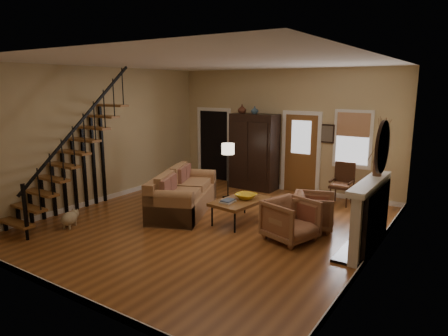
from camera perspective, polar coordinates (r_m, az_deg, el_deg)
The scene contains 15 objects.
room at distance 9.77m, azimuth 1.88°, elevation 3.73°, with size 7.00×7.33×3.30m.
staircase at distance 9.14m, azimuth -21.47°, elevation 2.97°, with size 0.94×2.80×3.20m, color brown, non-canonical shape.
fireplace at distance 7.46m, azimuth 20.38°, elevation -5.57°, with size 0.33×1.95×2.30m.
armoire at distance 11.17m, azimuth 4.34°, elevation 2.35°, with size 1.30×0.60×2.10m, color black, non-canonical shape.
vase_a at distance 11.12m, azimuth 2.59°, elevation 8.42°, with size 0.24×0.24×0.25m, color #4C2619.
vase_b at distance 10.93m, azimuth 4.41°, elevation 8.24°, with size 0.20×0.20×0.21m, color #334C60.
sofa at distance 9.21m, azimuth -5.81°, elevation -3.55°, with size 1.03×2.39×0.89m, color #9B6D46, non-canonical shape.
coffee_table at distance 8.52m, azimuth 2.32°, elevation -6.17°, with size 0.75×1.29×0.49m, color brown, non-canonical shape.
bowl at distance 8.53m, azimuth 3.15°, elevation -4.04°, with size 0.44×0.44×0.11m, color gold.
books at distance 8.25m, azimuth 0.54°, elevation -4.74°, with size 0.24×0.32×0.06m, color beige, non-canonical shape.
armchair_left at distance 7.62m, azimuth 9.51°, elevation -7.36°, with size 0.84×0.86×0.78m, color brown.
armchair_right at distance 8.31m, azimuth 12.70°, elevation -6.04°, with size 0.79×0.81×0.74m, color brown.
floor_lamp at distance 10.20m, azimuth 0.57°, elevation -0.44°, with size 0.33×0.33×1.42m, color black, non-canonical shape.
side_chair at distance 10.12m, azimuth 16.45°, elevation -2.21°, with size 0.54×0.54×1.02m, color #3B2112, non-canonical shape.
dog at distance 8.81m, azimuth -21.23°, elevation -6.89°, with size 0.28×0.47×0.34m, color tan, non-canonical shape.
Camera 1 is at (4.64, -6.49, 2.86)m, focal length 32.00 mm.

